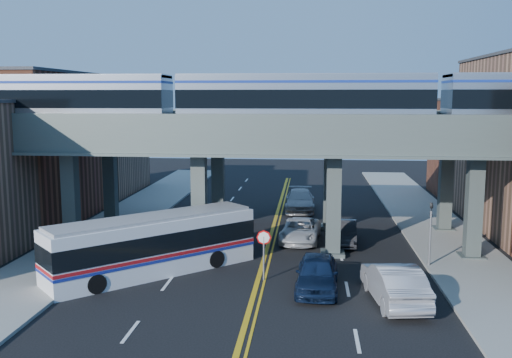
% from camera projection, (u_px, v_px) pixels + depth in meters
% --- Properties ---
extents(ground, '(120.00, 120.00, 0.00)m').
position_uv_depth(ground, '(252.00, 300.00, 26.38)').
color(ground, black).
rests_on(ground, ground).
extents(sidewalk_west, '(5.00, 70.00, 0.16)m').
position_uv_depth(sidewalk_west, '(93.00, 239.00, 37.30)').
color(sidewalk_west, gray).
rests_on(sidewalk_west, ground).
extents(sidewalk_east, '(5.00, 70.00, 0.16)m').
position_uv_depth(sidewalk_east, '(454.00, 248.00, 35.15)').
color(sidewalk_east, gray).
rests_on(sidewalk_east, ground).
extents(building_west_b, '(8.00, 14.00, 11.00)m').
position_uv_depth(building_west_b, '(30.00, 148.00, 43.09)').
color(building_west_b, brown).
rests_on(building_west_b, ground).
extents(building_west_c, '(8.00, 10.00, 8.00)m').
position_uv_depth(building_west_c, '(95.00, 151.00, 56.12)').
color(building_west_c, '#9E6E51').
rests_on(building_west_c, ground).
extents(building_east_c, '(8.00, 10.00, 9.00)m').
position_uv_depth(building_east_c, '(483.00, 150.00, 52.57)').
color(building_east_c, brown).
rests_on(building_east_c, ground).
extents(elevated_viaduct_near, '(52.00, 3.60, 7.40)m').
position_uv_depth(elevated_viaduct_near, '(266.00, 146.00, 33.34)').
color(elevated_viaduct_near, '#444F4D').
rests_on(elevated_viaduct_near, ground).
extents(elevated_viaduct_far, '(52.00, 3.60, 7.40)m').
position_uv_depth(elevated_viaduct_far, '(274.00, 138.00, 40.23)').
color(elevated_viaduct_far, '#444F4D').
rests_on(elevated_viaduct_far, ground).
extents(transit_train, '(44.79, 2.81, 3.27)m').
position_uv_depth(transit_train, '(304.00, 100.00, 32.74)').
color(transit_train, black).
rests_on(transit_train, elevated_viaduct_near).
extents(stop_sign, '(0.76, 0.09, 2.63)m').
position_uv_depth(stop_sign, '(264.00, 247.00, 29.06)').
color(stop_sign, slate).
rests_on(stop_sign, ground).
extents(traffic_signal, '(0.15, 0.18, 4.10)m').
position_uv_depth(traffic_signal, '(431.00, 227.00, 31.10)').
color(traffic_signal, slate).
rests_on(traffic_signal, ground).
extents(transit_bus, '(10.13, 9.75, 2.97)m').
position_uv_depth(transit_bus, '(153.00, 245.00, 30.23)').
color(transit_bus, white).
rests_on(transit_bus, ground).
extents(car_lane_a, '(2.23, 5.08, 1.70)m').
position_uv_depth(car_lane_a, '(317.00, 273.00, 27.67)').
color(car_lane_a, '#0E1B36').
rests_on(car_lane_a, ground).
extents(car_lane_b, '(1.80, 4.54, 1.47)m').
position_uv_depth(car_lane_b, '(344.00, 233.00, 36.41)').
color(car_lane_b, '#2E2E30').
rests_on(car_lane_b, ground).
extents(car_lane_c, '(2.79, 5.34, 1.44)m').
position_uv_depth(car_lane_c, '(300.00, 230.00, 37.09)').
color(car_lane_c, silver).
rests_on(car_lane_c, ground).
extents(car_lane_d, '(2.45, 5.85, 1.69)m').
position_uv_depth(car_lane_d, '(300.00, 200.00, 47.06)').
color(car_lane_d, '#A6A7AA').
rests_on(car_lane_d, ground).
extents(car_parked_curb, '(2.68, 5.78, 1.83)m').
position_uv_depth(car_parked_curb, '(394.00, 283.00, 26.03)').
color(car_parked_curb, '#A3A2A7').
rests_on(car_parked_curb, ground).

